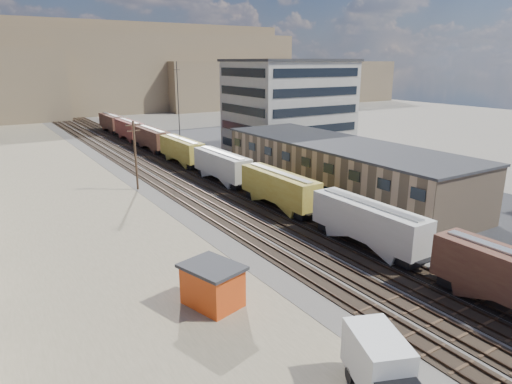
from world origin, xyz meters
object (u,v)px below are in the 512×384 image
box_truck (383,372)px  maintenance_shed (213,285)px  freight_train (200,156)px  utility_pole_north (135,154)px  parked_car_blue (274,148)px

box_truck → maintenance_shed: bearing=102.5°
freight_train → utility_pole_north: (-12.30, -4.60, 2.50)m
box_truck → parked_car_blue: 72.34m
utility_pole_north → maintenance_shed: size_ratio=1.89×
utility_pole_north → box_truck: bearing=-93.0°
utility_pole_north → maintenance_shed: bearing=-99.3°
maintenance_shed → parked_car_blue: bearing=51.2°
freight_train → utility_pole_north: size_ratio=11.97×
maintenance_shed → parked_car_blue: (39.13, 48.61, -0.96)m
freight_train → utility_pole_north: 13.37m
utility_pole_north → maintenance_shed: 35.73m
freight_train → parked_car_blue: size_ratio=22.85×
utility_pole_north → box_truck: utility_pole_north is taller
utility_pole_north → parked_car_blue: utility_pole_north is taller
parked_car_blue → maintenance_shed: bearing=-177.7°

